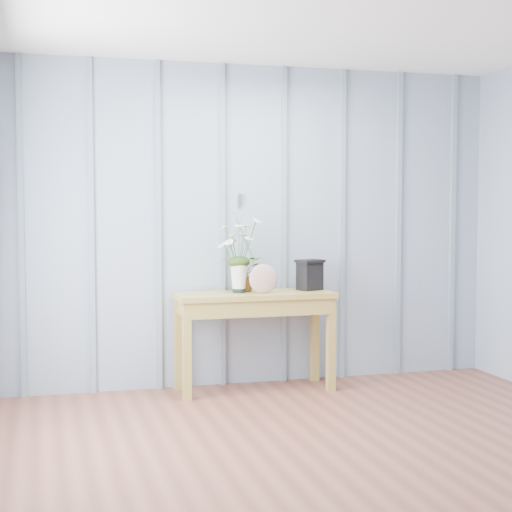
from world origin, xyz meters
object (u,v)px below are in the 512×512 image
object	(u,v)px
sideboard	(254,307)
carved_box	(310,275)
felt_disc_vessel	(263,279)
daisy_vase	(239,243)

from	to	relation	value
sideboard	carved_box	world-z (taller)	carved_box
sideboard	felt_disc_vessel	world-z (taller)	felt_disc_vessel
daisy_vase	carved_box	size ratio (longest dim) A/B	2.53
felt_disc_vessel	carved_box	distance (m)	0.43
daisy_vase	felt_disc_vessel	distance (m)	0.33
sideboard	daisy_vase	bearing A→B (deg)	174.38
daisy_vase	carved_box	distance (m)	0.63
daisy_vase	carved_box	world-z (taller)	daisy_vase
carved_box	daisy_vase	bearing A→B (deg)	-177.84
sideboard	daisy_vase	world-z (taller)	daisy_vase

